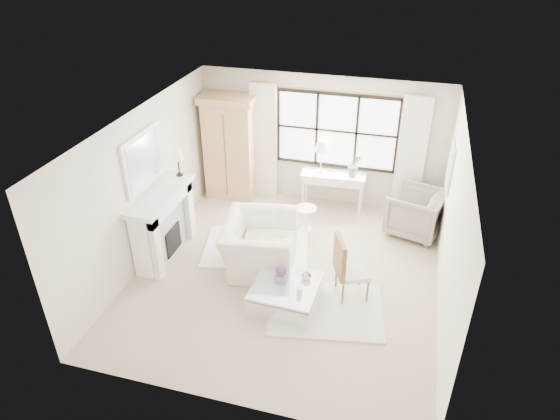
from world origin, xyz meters
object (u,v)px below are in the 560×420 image
at_px(console_table, 333,191).
at_px(coffee_table, 286,294).
at_px(armoire, 230,146).
at_px(club_armchair, 259,245).

bearing_deg(console_table, coffee_table, -95.99).
bearing_deg(armoire, club_armchair, -62.20).
distance_m(armoire, console_table, 2.34).
distance_m(armoire, club_armchair, 2.78).
bearing_deg(coffee_table, console_table, 89.30).
xyz_separation_m(club_armchair, coffee_table, (0.70, -0.85, -0.26)).
height_order(armoire, club_armchair, armoire).
distance_m(console_table, club_armchair, 2.47).
height_order(console_table, coffee_table, console_table).
distance_m(console_table, coffee_table, 3.17).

